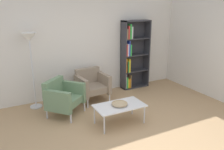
{
  "coord_description": "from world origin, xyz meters",
  "views": [
    {
      "loc": [
        -2.1,
        -3.21,
        2.37
      ],
      "look_at": [
        0.01,
        0.84,
        0.95
      ],
      "focal_mm": 37.81,
      "sensor_mm": 36.0,
      "label": 1
    }
  ],
  "objects_px": {
    "bookshelf_tall": "(132,56)",
    "coffee_table_low": "(119,107)",
    "decorative_bowl": "(120,104)",
    "armchair_corner_red": "(63,97)",
    "armchair_spare_guest": "(92,84)",
    "floor_lamp_torchiere": "(30,46)"
  },
  "relations": [
    {
      "from": "bookshelf_tall",
      "to": "coffee_table_low",
      "type": "xyz_separation_m",
      "value": [
        -1.36,
        -1.71,
        -0.56
      ]
    },
    {
      "from": "coffee_table_low",
      "to": "armchair_spare_guest",
      "type": "xyz_separation_m",
      "value": [
        -0.03,
        1.37,
        0.05
      ]
    },
    {
      "from": "bookshelf_tall",
      "to": "armchair_spare_guest",
      "type": "bearing_deg",
      "value": -166.08
    },
    {
      "from": "coffee_table_low",
      "to": "armchair_corner_red",
      "type": "distance_m",
      "value": 1.28
    },
    {
      "from": "armchair_spare_guest",
      "to": "floor_lamp_torchiere",
      "type": "bearing_deg",
      "value": 165.66
    },
    {
      "from": "armchair_corner_red",
      "to": "floor_lamp_torchiere",
      "type": "relative_size",
      "value": 0.55
    },
    {
      "from": "armchair_corner_red",
      "to": "floor_lamp_torchiere",
      "type": "height_order",
      "value": "floor_lamp_torchiere"
    },
    {
      "from": "coffee_table_low",
      "to": "armchair_corner_red",
      "type": "bearing_deg",
      "value": 133.72
    },
    {
      "from": "coffee_table_low",
      "to": "armchair_corner_red",
      "type": "height_order",
      "value": "armchair_corner_red"
    },
    {
      "from": "decorative_bowl",
      "to": "armchair_corner_red",
      "type": "bearing_deg",
      "value": 133.72
    },
    {
      "from": "armchair_spare_guest",
      "to": "armchair_corner_red",
      "type": "bearing_deg",
      "value": -157.73
    },
    {
      "from": "armchair_spare_guest",
      "to": "floor_lamp_torchiere",
      "type": "relative_size",
      "value": 0.45
    },
    {
      "from": "bookshelf_tall",
      "to": "decorative_bowl",
      "type": "xyz_separation_m",
      "value": [
        -1.36,
        -1.71,
        -0.5
      ]
    },
    {
      "from": "decorative_bowl",
      "to": "armchair_spare_guest",
      "type": "relative_size",
      "value": 0.41
    },
    {
      "from": "coffee_table_low",
      "to": "decorative_bowl",
      "type": "bearing_deg",
      "value": 180.0
    },
    {
      "from": "decorative_bowl",
      "to": "armchair_corner_red",
      "type": "relative_size",
      "value": 0.34
    },
    {
      "from": "decorative_bowl",
      "to": "floor_lamp_torchiere",
      "type": "distance_m",
      "value": 2.32
    },
    {
      "from": "bookshelf_tall",
      "to": "decorative_bowl",
      "type": "height_order",
      "value": "bookshelf_tall"
    },
    {
      "from": "floor_lamp_torchiere",
      "to": "armchair_corner_red",
      "type": "bearing_deg",
      "value": -54.44
    },
    {
      "from": "coffee_table_low",
      "to": "decorative_bowl",
      "type": "relative_size",
      "value": 3.12
    },
    {
      "from": "decorative_bowl",
      "to": "armchair_corner_red",
      "type": "height_order",
      "value": "armchair_corner_red"
    },
    {
      "from": "decorative_bowl",
      "to": "armchair_corner_red",
      "type": "distance_m",
      "value": 1.28
    }
  ]
}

